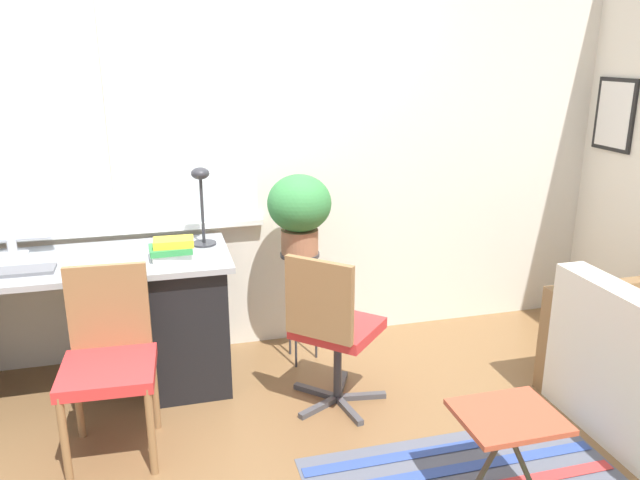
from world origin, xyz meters
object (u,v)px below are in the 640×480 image
at_px(desk_chair_wooden, 109,357).
at_px(folding_stool, 508,422).
at_px(desk_lamp, 201,194).
at_px(book_stack, 172,249).
at_px(keyboard, 10,272).
at_px(mouse, 73,266).
at_px(monitor, 8,218).
at_px(office_chair_swivel, 332,327).
at_px(plant_stand, 300,270).
at_px(potted_plant, 299,208).

height_order(desk_chair_wooden, folding_stool, desk_chair_wooden).
distance_m(desk_lamp, book_stack, 0.36).
height_order(keyboard, mouse, mouse).
relative_size(monitor, office_chair_swivel, 0.49).
xyz_separation_m(keyboard, desk_chair_wooden, (0.47, -0.45, -0.31)).
xyz_separation_m(desk_chair_wooden, plant_stand, (1.06, 0.63, 0.11)).
bearing_deg(office_chair_swivel, keyboard, 30.47).
distance_m(mouse, potted_plant, 1.26).
height_order(book_stack, office_chair_swivel, book_stack).
relative_size(monitor, mouse, 6.39).
bearing_deg(desk_lamp, monitor, 175.92).
bearing_deg(office_chair_swivel, book_stack, 15.59).
height_order(monitor, desk_chair_wooden, monitor).
relative_size(desk_lamp, book_stack, 1.87).
distance_m(office_chair_swivel, potted_plant, 0.75).
relative_size(book_stack, potted_plant, 0.51).
bearing_deg(desk_lamp, mouse, -159.74).
relative_size(keyboard, desk_lamp, 0.96).
bearing_deg(folding_stool, desk_chair_wooden, 153.23).
bearing_deg(book_stack, desk_lamp, 46.84).
bearing_deg(desk_chair_wooden, keyboard, 139.23).
relative_size(monitor, plant_stand, 0.62).
distance_m(monitor, office_chair_swivel, 1.82).
height_order(desk_chair_wooden, plant_stand, desk_chair_wooden).
height_order(plant_stand, potted_plant, potted_plant).
bearing_deg(office_chair_swivel, desk_chair_wooden, 47.65).
xyz_separation_m(keyboard, desk_lamp, (0.98, 0.24, 0.29)).
height_order(monitor, plant_stand, monitor).
bearing_deg(desk_lamp, potted_plant, -5.50).
distance_m(book_stack, desk_chair_wooden, 0.68).
xyz_separation_m(monitor, office_chair_swivel, (1.61, -0.69, -0.52)).
distance_m(office_chair_swivel, folding_stool, 1.02).
xyz_separation_m(desk_lamp, folding_stool, (1.09, -1.49, -0.70)).
height_order(monitor, book_stack, monitor).
bearing_deg(plant_stand, potted_plant, -90.00).
xyz_separation_m(monitor, folding_stool, (2.11, -1.57, -0.61)).
relative_size(book_stack, folding_stool, 0.57).
height_order(book_stack, plant_stand, book_stack).
bearing_deg(mouse, keyboard, 177.41).
distance_m(keyboard, desk_chair_wooden, 0.71).
distance_m(monitor, mouse, 0.51).
distance_m(book_stack, potted_plant, 0.76).
relative_size(desk_lamp, plant_stand, 0.64).
bearing_deg(potted_plant, desk_lamp, 174.50).
bearing_deg(keyboard, plant_stand, 6.91).
bearing_deg(potted_plant, book_stack, -168.93).
bearing_deg(potted_plant, desk_chair_wooden, -149.25).
xyz_separation_m(keyboard, mouse, (0.30, -0.01, 0.01)).
bearing_deg(mouse, monitor, 136.15).
distance_m(keyboard, potted_plant, 1.55).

